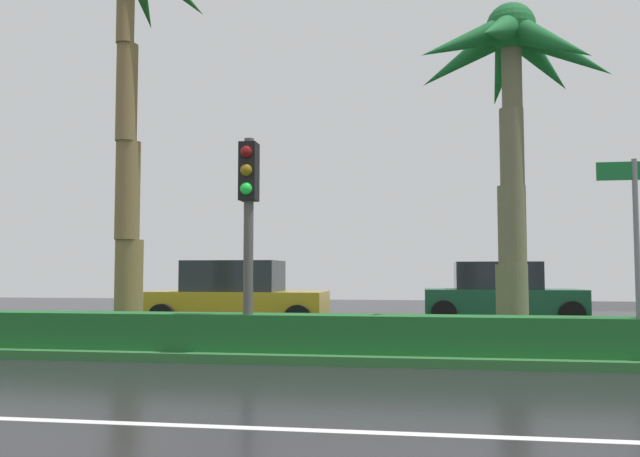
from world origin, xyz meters
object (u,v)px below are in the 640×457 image
at_px(traffic_signal_median_left, 248,204).
at_px(car_in_traffic_leading, 238,297).
at_px(palm_tree_centre_left, 511,80).
at_px(car_in_traffic_second, 501,294).
at_px(street_name_sign, 636,229).
at_px(palm_tree_mid_left, 127,12).

height_order(traffic_signal_median_left, car_in_traffic_leading, traffic_signal_median_left).
height_order(palm_tree_centre_left, traffic_signal_median_left, palm_tree_centre_left).
xyz_separation_m(traffic_signal_median_left, car_in_traffic_second, (4.96, 8.65, -1.72)).
relative_size(traffic_signal_median_left, street_name_sign, 1.16).
bearing_deg(car_in_traffic_leading, traffic_signal_median_left, -72.41).
xyz_separation_m(palm_tree_centre_left, street_name_sign, (1.54, -1.76, -2.87)).
bearing_deg(traffic_signal_median_left, car_in_traffic_second, 60.19).
bearing_deg(palm_tree_centre_left, palm_tree_mid_left, -176.97).
relative_size(palm_tree_centre_left, traffic_signal_median_left, 1.79).
bearing_deg(car_in_traffic_leading, palm_tree_mid_left, -105.41).
relative_size(street_name_sign, car_in_traffic_second, 0.70).
bearing_deg(traffic_signal_median_left, palm_tree_centre_left, 22.90).
distance_m(palm_tree_mid_left, car_in_traffic_second, 12.06).
xyz_separation_m(palm_tree_mid_left, street_name_sign, (8.87, -1.37, -4.46)).
xyz_separation_m(traffic_signal_median_left, car_in_traffic_leading, (-1.76, 5.56, -1.72)).
bearing_deg(palm_tree_centre_left, street_name_sign, -48.70).
bearing_deg(street_name_sign, palm_tree_mid_left, 171.23).
relative_size(palm_tree_mid_left, street_name_sign, 2.74).
bearing_deg(car_in_traffic_leading, palm_tree_centre_left, -30.66).
bearing_deg(street_name_sign, car_in_traffic_leading, 144.95).
bearing_deg(car_in_traffic_leading, car_in_traffic_second, 24.71).
relative_size(palm_tree_centre_left, street_name_sign, 2.08).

